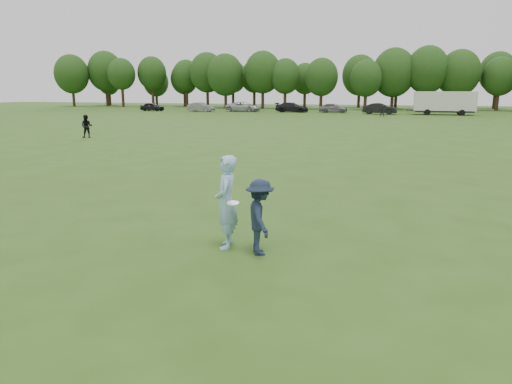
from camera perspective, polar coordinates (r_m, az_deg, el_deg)
ground at (r=10.62m, az=-2.04°, el=-6.35°), size 200.00×200.00×0.00m
thrower at (r=10.07m, az=-3.74°, el=-1.28°), size 0.68×0.86×2.08m
defender at (r=9.70m, az=0.50°, el=-3.14°), size 1.02×1.22×1.64m
player_far_a at (r=35.83m, az=-20.40°, el=7.70°), size 0.99×0.89×1.67m
player_far_d at (r=63.06m, az=15.50°, el=9.85°), size 1.59×0.66×1.67m
car_a at (r=78.32m, az=-12.85°, el=10.34°), size 4.05×1.83×1.35m
car_b at (r=74.62m, az=-6.91°, el=10.50°), size 4.50×1.89×1.45m
car_c at (r=74.22m, az=-1.58°, el=10.61°), size 5.82×3.20×1.55m
car_d at (r=72.46m, az=4.50°, el=10.51°), size 5.23×2.30×1.50m
car_e at (r=71.23m, az=9.63°, el=10.32°), size 4.38×1.98×1.46m
car_f at (r=68.48m, az=15.22°, el=10.01°), size 4.89×2.16×1.56m
disc_in_play at (r=9.68m, az=-2.89°, el=-1.39°), size 0.31×0.31×0.07m
cargo_trailer at (r=69.40m, az=22.49°, el=10.36°), size 9.00×2.75×3.20m
treeline at (r=86.45m, az=16.84°, el=14.02°), size 130.35×18.39×11.74m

